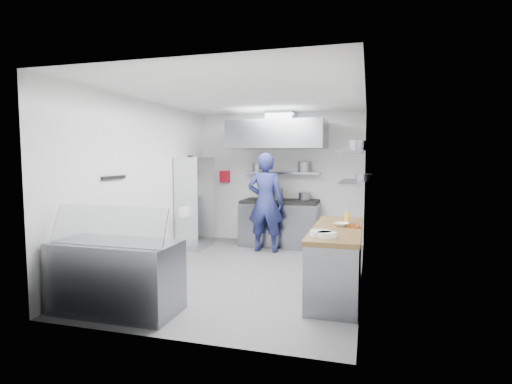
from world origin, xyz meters
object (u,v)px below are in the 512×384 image
(wire_rack, at_px, (195,203))
(display_case, at_px, (116,277))
(gas_range, at_px, (280,224))
(chef, at_px, (266,202))

(wire_rack, distance_m, display_case, 3.52)
(gas_range, bearing_deg, display_case, -105.02)
(gas_range, distance_m, chef, 0.83)
(display_case, bearing_deg, gas_range, 74.98)
(gas_range, distance_m, wire_rack, 1.82)
(wire_rack, height_order, display_case, wire_rack)
(gas_range, relative_size, wire_rack, 0.86)
(chef, bearing_deg, display_case, 74.24)
(gas_range, relative_size, chef, 0.82)
(wire_rack, bearing_deg, chef, 1.28)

